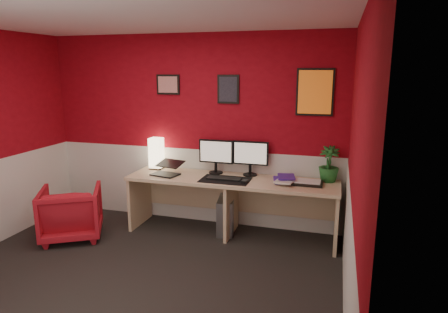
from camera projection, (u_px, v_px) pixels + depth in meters
ground at (131, 283)px, 3.85m from camera, size 4.00×3.50×0.01m
ceiling at (116, 14)px, 3.30m from camera, size 4.00×3.50×0.01m
wall_back at (192, 131)px, 5.22m from camera, size 4.00×0.01×2.50m
wall_right at (354, 175)px, 3.03m from camera, size 0.01×3.50×2.50m
wainscot_back at (193, 185)px, 5.37m from camera, size 4.00×0.01×1.00m
wainscot_right at (347, 264)px, 3.19m from camera, size 0.01×3.50×1.00m
desk at (231, 207)px, 4.91m from camera, size 2.60×0.65×0.73m
shoji_lamp at (156, 154)px, 5.28m from camera, size 0.16×0.16×0.40m
laptop at (165, 167)px, 4.97m from camera, size 0.37×0.30×0.22m
monitor_left at (216, 151)px, 5.03m from camera, size 0.45×0.06×0.58m
monitor_right at (250, 153)px, 4.92m from camera, size 0.45×0.06×0.58m
desk_mat at (225, 180)px, 4.77m from camera, size 0.60×0.38×0.01m
keyboard at (224, 178)px, 4.79m from camera, size 0.42×0.14×0.02m
mouse at (245, 181)px, 4.64m from camera, size 0.07×0.11×0.03m
book_bottom at (274, 180)px, 4.71m from camera, size 0.28×0.34×0.03m
book_middle at (277, 180)px, 4.65m from camera, size 0.26×0.32×0.02m
book_top at (278, 177)px, 4.68m from camera, size 0.24×0.30×0.02m
zen_tray at (307, 183)px, 4.59m from camera, size 0.35×0.25×0.03m
potted_plant at (329, 164)px, 4.67m from camera, size 0.25×0.25×0.43m
pc_tower at (226, 215)px, 5.02m from camera, size 0.27×0.48×0.45m
armchair at (71, 212)px, 4.84m from camera, size 0.95×0.96×0.64m
art_left at (168, 85)px, 5.16m from camera, size 0.32×0.02×0.26m
art_center at (228, 89)px, 4.95m from camera, size 0.28×0.02×0.36m
art_right at (315, 92)px, 4.66m from camera, size 0.44×0.02×0.56m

